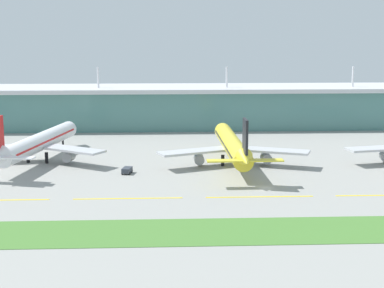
% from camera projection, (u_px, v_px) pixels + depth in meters
% --- Properties ---
extents(ground_plane, '(600.00, 600.00, 0.00)m').
position_uv_depth(ground_plane, '(265.00, 188.00, 164.22)').
color(ground_plane, gray).
extents(terminal_building, '(288.00, 34.00, 27.37)m').
position_uv_depth(terminal_building, '(225.00, 106.00, 270.04)').
color(terminal_building, slate).
rests_on(terminal_building, ground).
extents(airliner_near_middle, '(47.87, 64.84, 18.90)m').
position_uv_depth(airliner_near_middle, '(38.00, 143.00, 196.20)').
color(airliner_near_middle, white).
rests_on(airliner_near_middle, ground).
extents(airliner_center, '(48.80, 64.98, 18.90)m').
position_uv_depth(airliner_center, '(232.00, 145.00, 191.81)').
color(airliner_center, yellow).
rests_on(airliner_center, ground).
extents(taxiway_stripe_mid_west, '(28.00, 0.70, 0.04)m').
position_uv_depth(taxiway_stripe_mid_west, '(128.00, 198.00, 153.72)').
color(taxiway_stripe_mid_west, yellow).
rests_on(taxiway_stripe_mid_west, ground).
extents(taxiway_stripe_centre, '(28.00, 0.70, 0.04)m').
position_uv_depth(taxiway_stripe_centre, '(260.00, 197.00, 155.29)').
color(taxiway_stripe_centre, yellow).
rests_on(taxiway_stripe_centre, ground).
extents(grass_verge, '(300.00, 18.00, 0.10)m').
position_uv_depth(grass_verge, '(293.00, 230.00, 128.89)').
color(grass_verge, '#477A33').
rests_on(grass_verge, ground).
extents(pushback_tug, '(3.27, 4.80, 1.85)m').
position_uv_depth(pushback_tug, '(127.00, 170.00, 180.82)').
color(pushback_tug, '#333842').
rests_on(pushback_tug, ground).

